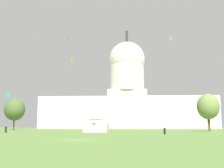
# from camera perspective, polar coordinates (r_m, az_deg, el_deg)

# --- Properties ---
(ground_plane) EXTENTS (800.00, 800.00, 0.00)m
(ground_plane) POSITION_cam_1_polar(r_m,az_deg,el_deg) (32.94, -6.98, -11.26)
(ground_plane) COLOR olive
(capitol_building) EXTENTS (125.82, 26.37, 72.75)m
(capitol_building) POSITION_cam_1_polar(r_m,az_deg,el_deg) (203.69, 3.14, -2.75)
(capitol_building) COLOR silver
(capitol_building) RESTS_ON ground_plane
(event_tent) EXTENTS (6.55, 6.95, 5.29)m
(event_tent) POSITION_cam_1_polar(r_m,az_deg,el_deg) (75.88, -3.23, -7.79)
(event_tent) COLOR white
(event_tent) RESTS_ON ground_plane
(tree_east_near) EXTENTS (9.58, 9.57, 11.90)m
(tree_east_near) POSITION_cam_1_polar(r_m,az_deg,el_deg) (94.59, 18.98, -4.39)
(tree_east_near) COLOR #4C3823
(tree_east_near) RESTS_ON ground_plane
(tree_west_mid) EXTENTS (13.79, 14.00, 14.05)m
(tree_west_mid) POSITION_cam_1_polar(r_m,az_deg,el_deg) (132.61, -19.22, -4.91)
(tree_west_mid) COLOR #42301E
(tree_west_mid) RESTS_ON ground_plane
(person_tan_mid_center) EXTENTS (0.43, 0.43, 1.78)m
(person_tan_mid_center) POSITION_cam_1_polar(r_m,az_deg,el_deg) (84.62, 20.29, -8.59)
(person_tan_mid_center) COLOR tan
(person_tan_mid_center) RESTS_ON ground_plane
(person_olive_near_tent) EXTENTS (0.55, 0.55, 1.71)m
(person_olive_near_tent) POSITION_cam_1_polar(r_m,az_deg,el_deg) (89.14, 19.02, -8.66)
(person_olive_near_tent) COLOR olive
(person_olive_near_tent) RESTS_ON ground_plane
(person_black_lawn_far_left) EXTENTS (0.49, 0.49, 1.52)m
(person_black_lawn_far_left) POSITION_cam_1_polar(r_m,az_deg,el_deg) (56.35, 10.66, -9.36)
(person_black_lawn_far_left) COLOR black
(person_black_lawn_far_left) RESTS_ON ground_plane
(person_black_front_center) EXTENTS (0.54, 0.54, 1.79)m
(person_black_front_center) POSITION_cam_1_polar(r_m,az_deg,el_deg) (75.74, -20.80, -8.63)
(person_black_front_center) COLOR black
(person_black_front_center) RESTS_ON ground_plane
(kite_black_mid) EXTENTS (1.80, 1.85, 0.32)m
(kite_black_mid) POSITION_cam_1_polar(r_m,az_deg,el_deg) (105.19, 5.17, 3.32)
(kite_black_mid) COLOR black
(kite_gold_mid) EXTENTS (0.91, 0.82, 3.44)m
(kite_gold_mid) POSITION_cam_1_polar(r_m,az_deg,el_deg) (118.89, -8.20, 4.87)
(kite_gold_mid) COLOR gold
(kite_violet_high) EXTENTS (0.71, 0.76, 2.47)m
(kite_violet_high) POSITION_cam_1_polar(r_m,az_deg,el_deg) (180.69, -8.96, 9.31)
(kite_violet_high) COLOR purple
(kite_turquoise_low) EXTENTS (0.80, 0.56, 1.35)m
(kite_turquoise_low) POSITION_cam_1_polar(r_m,az_deg,el_deg) (97.18, -20.37, -2.12)
(kite_turquoise_low) COLOR teal
(kite_lime_mid) EXTENTS (1.77, 1.15, 0.16)m
(kite_lime_mid) POSITION_cam_1_polar(r_m,az_deg,el_deg) (120.19, 7.37, 1.47)
(kite_lime_mid) COLOR #8CD133
(kite_blue_low) EXTENTS (1.46, 0.84, 0.25)m
(kite_blue_low) POSITION_cam_1_polar(r_m,az_deg,el_deg) (157.71, -11.36, -3.79)
(kite_blue_low) COLOR blue
(kite_green_mid) EXTENTS (0.72, 0.53, 1.22)m
(kite_green_mid) POSITION_cam_1_polar(r_m,az_deg,el_deg) (107.85, -15.59, 9.58)
(kite_green_mid) COLOR green
(kite_yellow_low) EXTENTS (1.62, 1.90, 3.35)m
(kite_yellow_low) POSITION_cam_1_polar(r_m,az_deg,el_deg) (144.92, 0.68, -2.45)
(kite_yellow_low) COLOR yellow
(kite_pink_high) EXTENTS (1.19, 1.15, 3.26)m
(kite_pink_high) POSITION_cam_1_polar(r_m,az_deg,el_deg) (126.66, 11.89, 8.95)
(kite_pink_high) COLOR pink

